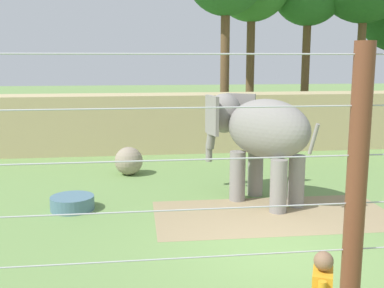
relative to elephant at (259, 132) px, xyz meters
The scene contains 7 objects.
ground_plane 3.88m from the elephant, 98.67° to the right, with size 120.00×120.00×0.00m, color #6B8E4C.
dirt_patch 2.23m from the elephant, 85.61° to the right, with size 5.84×2.88×0.01m, color #937F5B.
embankment_wall 7.48m from the elephant, 93.95° to the left, with size 36.00×1.80×2.34m, color tan.
elephant is the anchor object (origin of this frame).
enrichment_ball 5.03m from the elephant, 135.33° to the left, with size 0.92×0.92×0.92m, color gray.
cable_fence 6.55m from the elephant, 94.50° to the right, with size 10.94×0.26×4.00m.
water_tub 5.14m from the elephant, behind, with size 1.10×1.10×0.35m.
Camera 1 is at (-2.82, -8.71, 3.79)m, focal length 44.63 mm.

